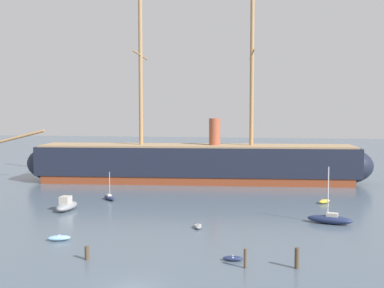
{
  "coord_description": "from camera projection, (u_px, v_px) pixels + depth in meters",
  "views": [
    {
      "loc": [
        10.25,
        -32.76,
        13.68
      ],
      "look_at": [
        -1.67,
        36.87,
        8.53
      ],
      "focal_mm": 43.01,
      "sensor_mm": 36.0,
      "label": 1
    }
  ],
  "objects": [
    {
      "name": "tall_ship",
      "position": [
        196.0,
        163.0,
        87.61
      ],
      "size": [
        72.17,
        16.26,
        34.71
      ],
      "color": "brown",
      "rests_on": "ground"
    },
    {
      "name": "dinghy_foreground_left",
      "position": [
        59.0,
        238.0,
        48.37
      ],
      "size": [
        2.57,
        1.74,
        0.56
      ],
      "color": "#7FB2D6",
      "rests_on": "ground"
    },
    {
      "name": "dinghy_foreground_right",
      "position": [
        233.0,
        258.0,
        41.89
      ],
      "size": [
        1.92,
        0.97,
        0.44
      ],
      "color": "#1E284C",
      "rests_on": "ground"
    },
    {
      "name": "dinghy_near_centre",
      "position": [
        198.0,
        226.0,
        53.48
      ],
      "size": [
        1.21,
        2.09,
        0.46
      ],
      "color": "gray",
      "rests_on": "ground"
    },
    {
      "name": "motorboat_mid_left",
      "position": [
        67.0,
        205.0,
        62.99
      ],
      "size": [
        2.16,
        4.86,
        2.01
      ],
      "color": "gray",
      "rests_on": "ground"
    },
    {
      "name": "sailboat_mid_right",
      "position": [
        330.0,
        219.0,
        55.56
      ],
      "size": [
        5.54,
        2.83,
        6.92
      ],
      "color": "#1E284C",
      "rests_on": "ground"
    },
    {
      "name": "sailboat_alongside_bow",
      "position": [
        109.0,
        198.0,
        70.37
      ],
      "size": [
        2.95,
        3.17,
        4.34
      ],
      "color": "#1E284C",
      "rests_on": "ground"
    },
    {
      "name": "dinghy_alongside_stern",
      "position": [
        324.0,
        201.0,
        67.9
      ],
      "size": [
        2.32,
        2.49,
        0.56
      ],
      "color": "gold",
      "rests_on": "ground"
    },
    {
      "name": "dinghy_distant_centre",
      "position": [
        240.0,
        174.0,
        96.4
      ],
      "size": [
        2.12,
        3.21,
        0.7
      ],
      "color": "#1E284C",
      "rests_on": "ground"
    },
    {
      "name": "mooring_piling_nearest",
      "position": [
        87.0,
        253.0,
        42.15
      ],
      "size": [
        0.42,
        0.42,
        1.25
      ],
      "primitive_type": "cylinder",
      "color": "#4C3D2D",
      "rests_on": "ground"
    },
    {
      "name": "mooring_piling_left_pair",
      "position": [
        297.0,
        258.0,
        39.78
      ],
      "size": [
        0.41,
        0.41,
        1.83
      ],
      "primitive_type": "cylinder",
      "color": "#4C3D2D",
      "rests_on": "ground"
    },
    {
      "name": "mooring_piling_right_pair",
      "position": [
        245.0,
        258.0,
        39.9
      ],
      "size": [
        0.27,
        0.27,
        1.7
      ],
      "primitive_type": "cylinder",
      "color": "#4C3D2D",
      "rests_on": "ground"
    }
  ]
}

